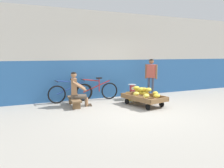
% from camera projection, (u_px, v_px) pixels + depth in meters
% --- Properties ---
extents(ground_plane, '(80.00, 80.00, 0.00)m').
position_uv_depth(ground_plane, '(139.00, 113.00, 6.47)').
color(ground_plane, '#A39E93').
extents(back_wall, '(16.00, 0.30, 3.33)m').
position_uv_depth(back_wall, '(105.00, 56.00, 8.62)').
color(back_wall, '#2D609E').
rests_on(back_wall, ground).
extents(banana_cart, '(1.13, 1.59, 0.36)m').
position_uv_depth(banana_cart, '(144.00, 98.00, 7.34)').
color(banana_cart, brown).
rests_on(banana_cart, ground).
extents(banana_pile, '(0.92, 1.43, 0.26)m').
position_uv_depth(banana_pile, '(144.00, 92.00, 7.31)').
color(banana_pile, gold).
rests_on(banana_pile, banana_cart).
extents(low_bench, '(0.37, 1.12, 0.27)m').
position_uv_depth(low_bench, '(74.00, 100.00, 7.23)').
color(low_bench, brown).
rests_on(low_bench, ground).
extents(vendor_seated, '(0.72, 0.57, 1.14)m').
position_uv_depth(vendor_seated, '(77.00, 89.00, 7.20)').
color(vendor_seated, '#9E704C').
rests_on(vendor_seated, ground).
extents(plastic_crate, '(0.36, 0.28, 0.30)m').
position_uv_depth(plastic_crate, '(132.00, 96.00, 8.27)').
color(plastic_crate, gold).
rests_on(plastic_crate, ground).
extents(weighing_scale, '(0.30, 0.30, 0.29)m').
position_uv_depth(weighing_scale, '(132.00, 88.00, 8.23)').
color(weighing_scale, '#28282D').
rests_on(weighing_scale, plastic_crate).
extents(bicycle_near_left, '(1.66, 0.48, 0.86)m').
position_uv_depth(bicycle_near_left, '(71.00, 92.00, 7.85)').
color(bicycle_near_left, black).
rests_on(bicycle_near_left, ground).
extents(bicycle_far_left, '(1.66, 0.48, 0.86)m').
position_uv_depth(bicycle_far_left, '(97.00, 91.00, 8.20)').
color(bicycle_far_left, black).
rests_on(bicycle_far_left, ground).
extents(customer_adult, '(0.36, 0.39, 1.53)m').
position_uv_depth(customer_adult, '(151.00, 74.00, 8.56)').
color(customer_adult, '#38425B').
rests_on(customer_adult, ground).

